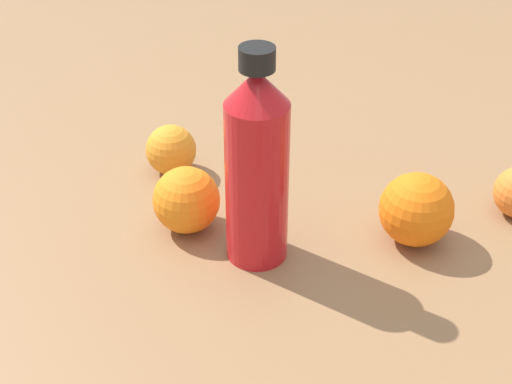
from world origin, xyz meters
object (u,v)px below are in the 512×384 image
Objects in this scene: water_bottle at (256,165)px; orange_0 at (171,150)px; orange_2 at (416,209)px; orange_1 at (186,200)px.

orange_0 is (-0.18, 0.07, -0.08)m from water_bottle.
orange_2 is at bearing 140.61° from water_bottle.
orange_1 is 0.92× the size of orange_2.
orange_1 is 0.25m from orange_2.
water_bottle is 0.12m from orange_1.
water_bottle reaches higher than orange_2.
orange_2 is (0.13, 0.12, -0.07)m from water_bottle.
orange_1 is at bearing -149.59° from orange_2.
water_bottle is at bearing 5.10° from orange_1.
water_bottle is 0.21m from orange_0.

